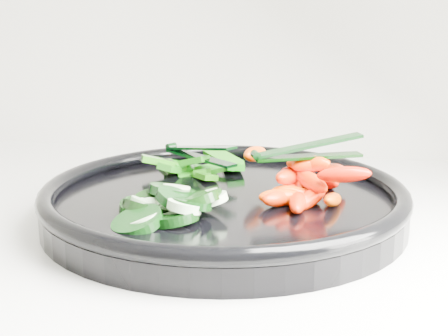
# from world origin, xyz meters

# --- Properties ---
(veggie_tray) EXTENTS (0.40, 0.40, 0.04)m
(veggie_tray) POSITION_xyz_m (-0.44, 1.69, 0.95)
(veggie_tray) COLOR black
(veggie_tray) RESTS_ON counter
(cucumber_pile) EXTENTS (0.12, 0.13, 0.04)m
(cucumber_pile) POSITION_xyz_m (-0.48, 1.62, 0.96)
(cucumber_pile) COLOR black
(cucumber_pile) RESTS_ON veggie_tray
(carrot_pile) EXTENTS (0.14, 0.14, 0.06)m
(carrot_pile) POSITION_xyz_m (-0.36, 1.70, 0.97)
(carrot_pile) COLOR #FC3600
(carrot_pile) RESTS_ON veggie_tray
(pepper_pile) EXTENTS (0.12, 0.10, 0.04)m
(pepper_pile) POSITION_xyz_m (-0.50, 1.77, 0.96)
(pepper_pile) COLOR #156209
(pepper_pile) RESTS_ON veggie_tray
(tong_carrot) EXTENTS (0.11, 0.06, 0.02)m
(tong_carrot) POSITION_xyz_m (-0.36, 1.70, 1.00)
(tong_carrot) COLOR black
(tong_carrot) RESTS_ON carrot_pile
(tong_pepper) EXTENTS (0.10, 0.08, 0.02)m
(tong_pepper) POSITION_xyz_m (-0.49, 1.77, 0.98)
(tong_pepper) COLOR black
(tong_pepper) RESTS_ON pepper_pile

